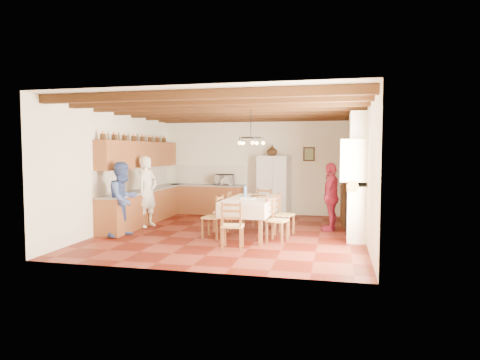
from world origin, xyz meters
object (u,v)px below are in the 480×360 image
object	(u,v)px
chair_left_far	(222,211)
person_woman_blue	(123,199)
person_woman_red	(331,197)
chair_right_near	(277,219)
person_man	(147,191)
refrigerator	(274,186)
dining_table	(251,202)
chair_left_near	(213,216)
chair_right_far	(284,214)
chair_end_near	(232,225)
hutch	(351,182)
microwave	(225,180)
chair_end_far	(262,208)

from	to	relation	value
chair_left_far	person_woman_blue	bearing A→B (deg)	-65.22
chair_left_far	person_woman_red	bearing A→B (deg)	99.62
chair_right_near	person_man	world-z (taller)	person_man
refrigerator	dining_table	world-z (taller)	refrigerator
refrigerator	chair_right_near	size ratio (longest dim) A/B	1.88
dining_table	person_woman_blue	xyz separation A→B (m)	(-2.83, -0.67, 0.06)
chair_right_near	person_woman_blue	world-z (taller)	person_woman_blue
chair_right_near	person_man	distance (m)	3.69
refrigerator	person_woman_blue	distance (m)	4.81
refrigerator	chair_left_near	world-z (taller)	refrigerator
chair_right_far	dining_table	bearing A→B (deg)	128.52
dining_table	chair_left_far	world-z (taller)	chair_left_far
chair_left_far	person_woman_red	distance (m)	2.68
chair_left_far	chair_end_near	distance (m)	1.92
refrigerator	person_woman_blue	size ratio (longest dim) A/B	1.06
chair_end_near	person_woman_red	world-z (taller)	person_woman_red
chair_right_near	person_man	xyz separation A→B (m)	(-3.50, 1.06, 0.43)
hutch	dining_table	distance (m)	3.18
chair_end_near	microwave	size ratio (longest dim) A/B	1.64
hutch	chair_right_near	xyz separation A→B (m)	(-1.61, -2.66, -0.63)
person_woman_red	dining_table	bearing A→B (deg)	-45.55
refrigerator	microwave	distance (m)	1.55
person_woman_blue	microwave	distance (m)	4.05
chair_left_near	chair_left_far	distance (m)	0.84
chair_right_near	microwave	world-z (taller)	microwave
dining_table	microwave	bearing A→B (deg)	114.94
refrigerator	chair_left_far	world-z (taller)	refrigerator
hutch	person_woman_red	bearing A→B (deg)	-117.76
chair_left_near	chair_right_far	world-z (taller)	same
chair_right_far	person_man	distance (m)	3.59
chair_right_near	chair_right_far	world-z (taller)	same
dining_table	chair_right_far	xyz separation A→B (m)	(0.73, 0.36, -0.31)
dining_table	chair_end_near	world-z (taller)	chair_end_near
hutch	person_woman_blue	xyz separation A→B (m)	(-5.12, -2.85, -0.26)
chair_end_far	refrigerator	bearing A→B (deg)	97.93
chair_left_near	dining_table	bearing A→B (deg)	121.69
dining_table	person_woman_blue	distance (m)	2.91
chair_left_far	chair_end_near	size ratio (longest dim) A/B	1.00
dining_table	chair_left_near	bearing A→B (deg)	-154.77
hutch	person_man	size ratio (longest dim) A/B	1.22
chair_right_near	microwave	xyz separation A→B (m)	(-2.13, 3.61, 0.58)
hutch	dining_table	world-z (taller)	hutch
refrigerator	person_man	world-z (taller)	person_man
hutch	person_woman_blue	world-z (taller)	hutch
chair_left_near	chair_right_near	size ratio (longest dim) A/B	1.00
person_woman_red	hutch	bearing A→B (deg)	167.34
dining_table	microwave	xyz separation A→B (m)	(-1.46, 3.13, 0.27)
chair_end_far	person_woman_blue	bearing A→B (deg)	-135.28
chair_end_near	person_woman_red	bearing A→B (deg)	-133.31
dining_table	chair_end_near	distance (m)	1.37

